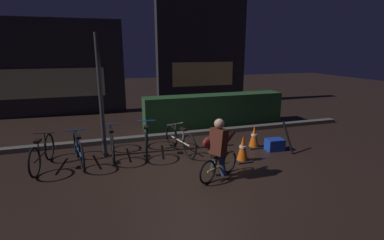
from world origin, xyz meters
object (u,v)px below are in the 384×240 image
(parked_bike_left_mid, at_px, (79,150))
(parked_bike_center_left, at_px, (112,143))
(parked_bike_leftmost, at_px, (42,154))
(traffic_cone_near, at_px, (243,149))
(traffic_cone_far, at_px, (254,137))
(cyclist, at_px, (217,149))
(parked_bike_center_right, at_px, (147,140))
(parked_bike_right_mid, at_px, (180,140))
(closed_umbrella, at_px, (288,137))
(blue_crate, at_px, (275,145))
(street_post, at_px, (101,97))

(parked_bike_left_mid, height_order, parked_bike_center_left, parked_bike_center_left)
(parked_bike_leftmost, relative_size, traffic_cone_near, 2.58)
(traffic_cone_far, distance_m, cyclist, 2.21)
(parked_bike_left_mid, bearing_deg, cyclist, -131.87)
(parked_bike_center_right, xyz_separation_m, traffic_cone_near, (2.05, -1.17, -0.06))
(parked_bike_center_left, relative_size, parked_bike_center_right, 0.97)
(parked_bike_right_mid, height_order, traffic_cone_near, parked_bike_right_mid)
(parked_bike_leftmost, relative_size, parked_bike_center_right, 0.93)
(parked_bike_right_mid, bearing_deg, closed_umbrella, -121.53)
(parked_bike_leftmost, bearing_deg, blue_crate, -87.53)
(parked_bike_left_mid, distance_m, parked_bike_center_right, 1.59)
(parked_bike_left_mid, bearing_deg, parked_bike_center_left, -84.22)
(street_post, height_order, traffic_cone_far, street_post)
(parked_bike_left_mid, relative_size, traffic_cone_far, 2.64)
(parked_bike_center_left, height_order, cyclist, cyclist)
(parked_bike_center_left, relative_size, traffic_cone_near, 2.69)
(traffic_cone_near, bearing_deg, parked_bike_center_right, 150.36)
(street_post, distance_m, blue_crate, 4.49)
(parked_bike_center_right, bearing_deg, closed_umbrella, -97.08)
(parked_bike_leftmost, height_order, blue_crate, parked_bike_leftmost)
(parked_bike_center_left, xyz_separation_m, parked_bike_right_mid, (1.64, -0.24, -0.02))
(parked_bike_leftmost, distance_m, traffic_cone_far, 5.11)
(parked_bike_leftmost, relative_size, parked_bike_left_mid, 1.00)
(closed_umbrella, bearing_deg, parked_bike_leftmost, 57.64)
(parked_bike_leftmost, xyz_separation_m, parked_bike_right_mid, (3.13, -0.00, -0.01))
(parked_bike_leftmost, bearing_deg, street_post, -67.57)
(traffic_cone_far, bearing_deg, parked_bike_center_right, 171.76)
(parked_bike_center_left, relative_size, blue_crate, 3.76)
(parked_bike_center_left, bearing_deg, traffic_cone_near, -112.99)
(parked_bike_left_mid, xyz_separation_m, closed_umbrella, (4.96, -0.84, 0.06))
(parked_bike_center_right, height_order, parked_bike_right_mid, parked_bike_center_right)
(cyclist, bearing_deg, traffic_cone_near, 6.46)
(parked_bike_leftmost, distance_m, parked_bike_center_right, 2.33)
(street_post, relative_size, parked_bike_center_right, 1.71)
(parked_bike_center_left, xyz_separation_m, cyclist, (1.97, -1.86, 0.28))
(parked_bike_leftmost, height_order, parked_bike_left_mid, parked_bike_left_mid)
(blue_crate, xyz_separation_m, cyclist, (-2.06, -1.06, 0.48))
(parked_bike_right_mid, xyz_separation_m, traffic_cone_near, (1.24, -0.97, -0.03))
(parked_bike_left_mid, height_order, traffic_cone_near, parked_bike_left_mid)
(street_post, relative_size, parked_bike_right_mid, 1.94)
(street_post, height_order, cyclist, street_post)
(parked_bike_right_mid, relative_size, cyclist, 1.21)
(closed_umbrella, bearing_deg, traffic_cone_near, 72.27)
(cyclist, bearing_deg, closed_umbrella, -9.36)
(street_post, distance_m, closed_umbrella, 4.66)
(parked_bike_left_mid, bearing_deg, blue_crate, -107.64)
(parked_bike_left_mid, distance_m, parked_bike_center_left, 0.77)
(parked_bike_right_mid, xyz_separation_m, traffic_cone_far, (1.98, -0.21, -0.03))
(traffic_cone_near, height_order, cyclist, cyclist)
(parked_bike_center_left, relative_size, traffic_cone_far, 2.75)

